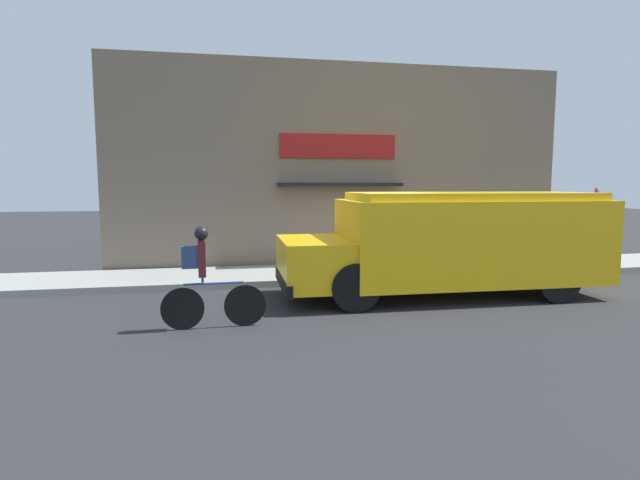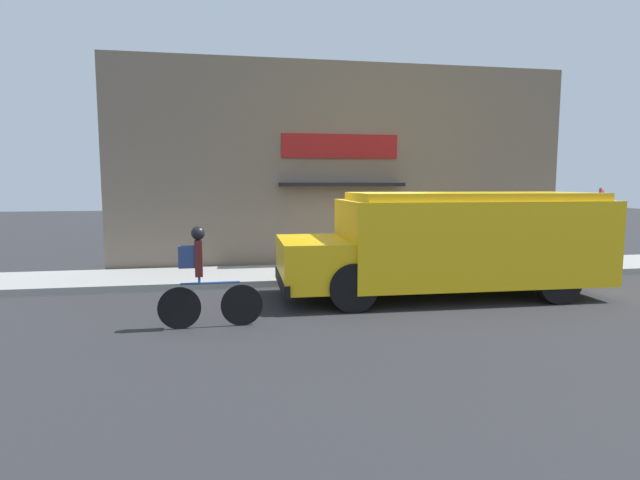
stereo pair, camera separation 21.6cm
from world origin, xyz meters
TOP-DOWN VIEW (x-y plane):
  - ground_plane at (0.00, 0.00)m, footprint 70.00×70.00m
  - sidewalk at (0.00, 1.13)m, footprint 28.00×2.26m
  - storefront at (-0.00, 2.45)m, footprint 12.94×0.75m
  - school_bus at (1.42, -1.49)m, footprint 6.79×2.86m
  - cyclist at (-3.66, -3.02)m, footprint 1.71×0.23m
  - stop_sign_post at (6.47, 0.46)m, footprint 0.45×0.45m
  - trash_bin at (0.43, 1.34)m, footprint 0.51×0.51m

SIDE VIEW (x-z plane):
  - ground_plane at x=0.00m, z-range 0.00..0.00m
  - sidewalk at x=0.00m, z-range 0.00..0.16m
  - trash_bin at x=0.43m, z-range 0.16..1.03m
  - cyclist at x=-3.66m, z-range -0.02..1.67m
  - school_bus at x=1.42m, z-range 0.08..2.27m
  - stop_sign_post at x=6.47m, z-range 0.52..2.62m
  - storefront at x=0.00m, z-range 0.00..5.70m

